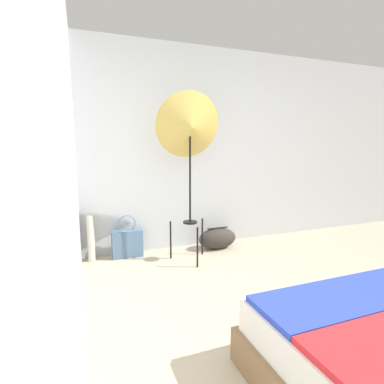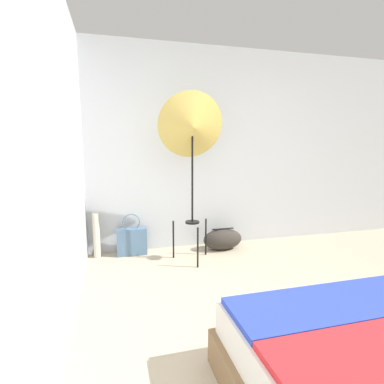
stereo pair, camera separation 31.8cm
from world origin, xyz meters
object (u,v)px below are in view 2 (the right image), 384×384
(photo_umbrella, at_px, (192,128))
(tote_bag, at_px, (132,241))
(duffel_bag, at_px, (223,239))
(paper_roll, at_px, (96,235))

(photo_umbrella, distance_m, tote_bag, 1.57)
(duffel_bag, distance_m, paper_roll, 1.59)
(duffel_bag, height_order, paper_roll, paper_roll)
(duffel_bag, bearing_deg, tote_bag, 174.78)
(tote_bag, bearing_deg, photo_umbrella, -27.30)
(photo_umbrella, distance_m, paper_roll, 1.72)
(paper_roll, bearing_deg, photo_umbrella, -18.82)
(tote_bag, distance_m, paper_roll, 0.43)
(tote_bag, height_order, paper_roll, paper_roll)
(tote_bag, bearing_deg, duffel_bag, -5.22)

